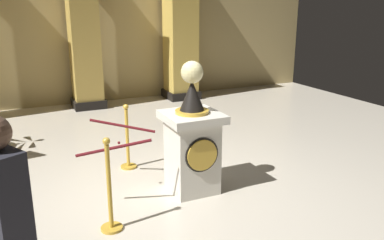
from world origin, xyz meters
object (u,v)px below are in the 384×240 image
pedestal_clock (192,142)px  stanchion_far (110,198)px  stanchion_near (128,146)px  bystander_guest (7,231)px

pedestal_clock → stanchion_far: 1.35m
pedestal_clock → stanchion_near: size_ratio=1.74×
stanchion_near → stanchion_far: 1.75m
stanchion_near → stanchion_far: stanchion_far is taller
stanchion_far → stanchion_near: bearing=67.8°
stanchion_far → bystander_guest: size_ratio=0.62×
stanchion_far → bystander_guest: bystander_guest is taller
bystander_guest → stanchion_far: bearing=52.0°
stanchion_far → pedestal_clock: bearing=23.1°
pedestal_clock → stanchion_near: bearing=116.7°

